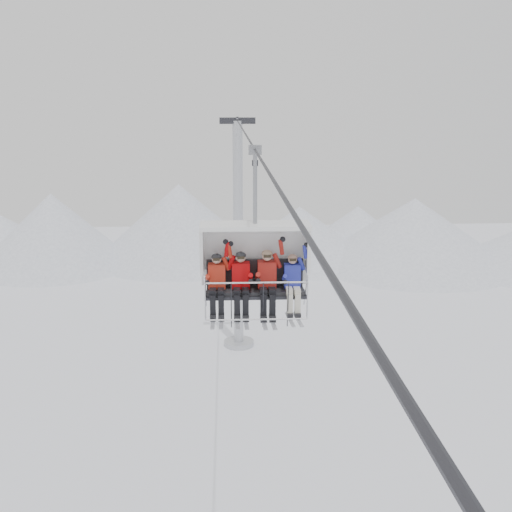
{
  "coord_description": "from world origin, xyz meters",
  "views": [
    {
      "loc": [
        -0.68,
        -14.36,
        14.41
      ],
      "look_at": [
        0.0,
        0.0,
        10.91
      ],
      "focal_mm": 45.0,
      "sensor_mm": 36.0,
      "label": 1
    }
  ],
  "objects_px": {
    "chairlift_carrier": "(255,258)",
    "skier_far_left": "(217,282)",
    "skier_center_right": "(267,280)",
    "lift_tower_right": "(238,252)",
    "skier_center_left": "(241,281)",
    "skier_far_right": "(293,282)"
  },
  "relations": [
    {
      "from": "lift_tower_right",
      "to": "skier_center_left",
      "type": "bearing_deg",
      "value": -90.91
    },
    {
      "from": "lift_tower_right",
      "to": "skier_far_right",
      "type": "bearing_deg",
      "value": -87.66
    },
    {
      "from": "skier_center_left",
      "to": "skier_far_left",
      "type": "bearing_deg",
      "value": -179.54
    },
    {
      "from": "chairlift_carrier",
      "to": "skier_far_left",
      "type": "distance_m",
      "value": 1.1
    },
    {
      "from": "lift_tower_right",
      "to": "skier_far_left",
      "type": "relative_size",
      "value": 7.99
    },
    {
      "from": "chairlift_carrier",
      "to": "skier_far_left",
      "type": "xyz_separation_m",
      "value": [
        -0.92,
        -0.31,
        -0.51
      ]
    },
    {
      "from": "skier_center_right",
      "to": "skier_far_right",
      "type": "relative_size",
      "value": 1.03
    },
    {
      "from": "chairlift_carrier",
      "to": "skier_far_right",
      "type": "height_order",
      "value": "chairlift_carrier"
    },
    {
      "from": "skier_center_left",
      "to": "skier_far_right",
      "type": "height_order",
      "value": "skier_center_left"
    },
    {
      "from": "chairlift_carrier",
      "to": "skier_center_left",
      "type": "relative_size",
      "value": 2.36
    },
    {
      "from": "chairlift_carrier",
      "to": "skier_far_left",
      "type": "relative_size",
      "value": 2.36
    },
    {
      "from": "chairlift_carrier",
      "to": "skier_center_right",
      "type": "relative_size",
      "value": 2.3
    },
    {
      "from": "skier_far_left",
      "to": "skier_center_left",
      "type": "bearing_deg",
      "value": 0.46
    },
    {
      "from": "chairlift_carrier",
      "to": "skier_center_left",
      "type": "distance_m",
      "value": 0.68
    },
    {
      "from": "lift_tower_right",
      "to": "chairlift_carrier",
      "type": "bearing_deg",
      "value": -90.0
    },
    {
      "from": "chairlift_carrier",
      "to": "skier_far_left",
      "type": "bearing_deg",
      "value": -161.13
    },
    {
      "from": "lift_tower_right",
      "to": "skier_center_right",
      "type": "distance_m",
      "value": 22.17
    },
    {
      "from": "skier_far_left",
      "to": "skier_center_right",
      "type": "bearing_deg",
      "value": 0.41
    },
    {
      "from": "skier_center_left",
      "to": "skier_far_right",
      "type": "distance_m",
      "value": 1.23
    },
    {
      "from": "skier_far_left",
      "to": "skier_center_right",
      "type": "relative_size",
      "value": 0.97
    },
    {
      "from": "skier_center_left",
      "to": "skier_far_right",
      "type": "xyz_separation_m",
      "value": [
        1.23,
        -0.01,
        -0.03
      ]
    },
    {
      "from": "skier_far_right",
      "to": "skier_far_left",
      "type": "bearing_deg",
      "value": 179.84
    }
  ]
}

